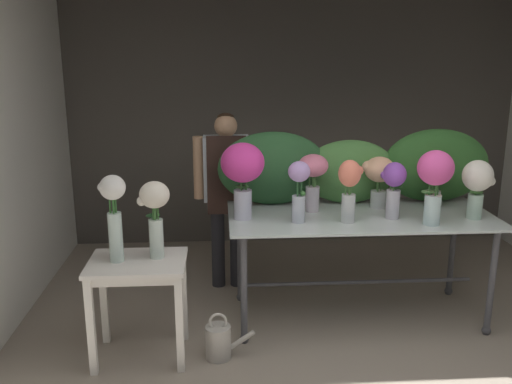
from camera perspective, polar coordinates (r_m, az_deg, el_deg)
ground_plane at (r=4.82m, az=6.37°, el=-11.59°), size 7.75×7.75×0.00m
wall_back at (r=6.12m, az=3.83°, el=7.02°), size 4.96×0.12×2.64m
wall_left at (r=4.64m, az=-24.91°, el=3.28°), size 0.12×3.64×2.64m
display_table_glass at (r=4.41m, az=10.66°, el=-3.85°), size 2.06×0.92×0.87m
side_table_white at (r=3.91m, az=-12.11°, el=-8.48°), size 0.66×0.51×0.72m
florist at (r=4.87m, az=-3.07°, el=0.95°), size 0.58×0.24×1.59m
foliage_backdrop at (r=4.63m, az=10.36°, el=2.45°), size 2.27×0.31×0.61m
vase_peach_peonies at (r=4.52m, az=12.60°, el=1.73°), size 0.26×0.24×0.42m
vase_coral_tulips at (r=4.09m, az=9.65°, el=0.61°), size 0.18×0.17×0.47m
vase_ivory_stock at (r=4.45m, az=21.90°, el=0.90°), size 0.24×0.23×0.45m
vase_lilac_lilies at (r=4.05m, az=4.46°, el=0.44°), size 0.16×0.16×0.46m
vase_magenta_dahlias at (r=4.09m, az=-1.39°, el=2.35°), size 0.33×0.33×0.58m
vase_violet_roses at (r=4.26m, az=14.06°, el=0.64°), size 0.19×0.18×0.43m
vase_rosy_snapdragons at (r=4.33m, az=5.90°, el=1.81°), size 0.24×0.24×0.46m
vase_sunset_ranunculus at (r=4.62m, az=18.08°, el=1.71°), size 0.27×0.26×0.42m
vase_fuchsia_carnations at (r=4.16m, az=17.98°, el=1.48°), size 0.26×0.26×0.55m
vase_white_roses_tall at (r=3.78m, az=-14.48°, el=-1.98°), size 0.18×0.17×0.60m
vase_cream_lisianthus_tall at (r=3.79m, az=-10.38°, el=-1.75°), size 0.22×0.20×0.54m
watering_can at (r=4.02m, az=-3.84°, el=-15.13°), size 0.35×0.18×0.34m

